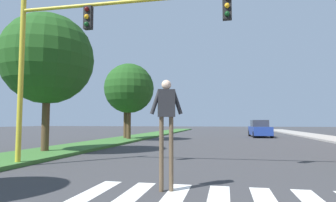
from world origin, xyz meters
The scene contains 10 objects.
ground_plane centered at (0.00, 30.00, 0.00)m, with size 140.00×140.00×0.00m, color #38383A.
crosswalk centered at (0.00, 7.57, 0.00)m, with size 5.85×2.20×0.01m.
median_strip centered at (-8.26, 28.00, 0.07)m, with size 3.20×64.00×0.15m, color #386B2D.
tree_mid centered at (-8.43, 14.07, 4.65)m, with size 4.48×4.48×6.75m.
tree_far centered at (-7.76, 24.33, 4.35)m, with size 4.16×4.16×6.29m.
tree_distant centered at (-8.46, 25.53, 4.79)m, with size 2.96×2.96×6.17m.
sidewalk_right centered at (9.25, 28.00, 0.07)m, with size 3.00×64.00×0.15m, color #9E9991.
traffic_light_gantry centered at (-4.46, 10.42, 4.35)m, with size 8.57×0.30×6.00m.
pedestrian_performer centered at (-1.15, 7.91, 1.66)m, with size 0.74×0.34×2.49m.
sedan_midblock centered at (3.58, 32.21, 0.80)m, with size 2.02×4.65×1.74m.
Camera 1 is at (0.16, 1.60, 1.54)m, focal length 30.57 mm.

